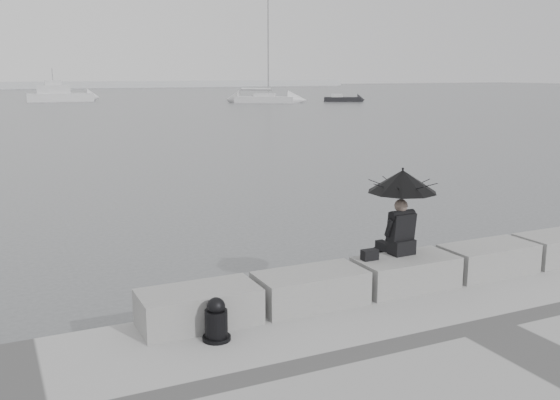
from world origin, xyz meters
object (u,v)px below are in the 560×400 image
mooring_bollard (216,323)px  small_motorboat (342,99)px  sailboat_right (265,99)px  seated_person (402,193)px  motor_cruiser (60,95)px

mooring_bollard → small_motorboat: (41.25, 65.54, -0.42)m
sailboat_right → small_motorboat: size_ratio=2.55×
mooring_bollard → small_motorboat: mooring_bollard is taller
small_motorboat → sailboat_right: bearing=-158.8°
seated_person → mooring_bollard: size_ratio=2.42×
mooring_bollard → sailboat_right: (30.62, 67.25, -0.21)m
seated_person → sailboat_right: bearing=65.8°
sailboat_right → small_motorboat: sailboat_right is taller
sailboat_right → motor_cruiser: (-23.44, 14.50, 0.37)m
mooring_bollard → motor_cruiser: bearing=85.0°
seated_person → small_motorboat: size_ratio=0.27×
seated_person → sailboat_right: 71.82m
seated_person → mooring_bollard: bearing=-168.5°
seated_person → mooring_bollard: 3.71m
seated_person → sailboat_right: (27.23, 66.44, -1.46)m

